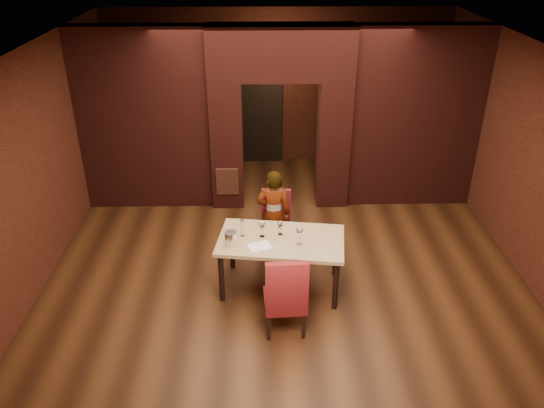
{
  "coord_description": "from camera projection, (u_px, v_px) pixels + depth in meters",
  "views": [
    {
      "loc": [
        -0.33,
        -6.84,
        4.64
      ],
      "look_at": [
        -0.19,
        0.0,
        1.0
      ],
      "focal_mm": 35.0,
      "sensor_mm": 36.0,
      "label": 1
    }
  ],
  "objects": [
    {
      "name": "tasting_sheet",
      "position": [
        260.0,
        246.0,
        7.1
      ],
      "size": [
        0.36,
        0.31,
        0.0
      ],
      "primitive_type": "cube",
      "rotation": [
        0.0,
        0.0,
        0.37
      ],
      "color": "white",
      "rests_on": "dining_table"
    },
    {
      "name": "chair_far",
      "position": [
        275.0,
        224.0,
        8.24
      ],
      "size": [
        0.49,
        0.49,
        1.0
      ],
      "primitive_type": "cube",
      "rotation": [
        0.0,
        0.0,
        -0.09
      ],
      "color": "maroon",
      "rests_on": "ground"
    },
    {
      "name": "person_seated",
      "position": [
        273.0,
        214.0,
        8.08
      ],
      "size": [
        0.52,
        0.35,
        1.43
      ],
      "primitive_type": "imported",
      "rotation": [
        0.0,
        0.0,
        3.14
      ],
      "color": "silver",
      "rests_on": "ground"
    },
    {
      "name": "vent_panel",
      "position": [
        227.0,
        182.0,
        9.45
      ],
      "size": [
        0.4,
        0.03,
        0.5
      ],
      "primitive_type": "cube",
      "color": "#AD5032",
      "rests_on": "ground"
    },
    {
      "name": "floor",
      "position": [
        284.0,
        261.0,
        8.22
      ],
      "size": [
        8.0,
        8.0,
        0.0
      ],
      "primitive_type": "plane",
      "color": "#452511",
      "rests_on": "ground"
    },
    {
      "name": "chair_near",
      "position": [
        285.0,
        291.0,
        6.61
      ],
      "size": [
        0.55,
        0.55,
        1.14
      ],
      "primitive_type": "cube",
      "rotation": [
        0.0,
        0.0,
        3.19
      ],
      "color": "maroon",
      "rests_on": "ground"
    },
    {
      "name": "wine_glass_c",
      "position": [
        300.0,
        237.0,
        7.09
      ],
      "size": [
        0.09,
        0.09,
        0.23
      ],
      "primitive_type": null,
      "color": "white",
      "rests_on": "dining_table"
    },
    {
      "name": "wing_wall_right",
      "position": [
        415.0,
        119.0,
        9.28
      ],
      "size": [
        2.28,
        0.35,
        3.2
      ],
      "primitive_type": "cube",
      "color": "maroon",
      "rests_on": "ground"
    },
    {
      "name": "wine_glass_a",
      "position": [
        262.0,
        230.0,
        7.27
      ],
      "size": [
        0.09,
        0.09,
        0.21
      ],
      "primitive_type": null,
      "color": "white",
      "rests_on": "dining_table"
    },
    {
      "name": "wing_wall_left",
      "position": [
        145.0,
        121.0,
        9.19
      ],
      "size": [
        2.28,
        0.35,
        3.2
      ],
      "primitive_type": "cube",
      "color": "maroon",
      "rests_on": "ground"
    },
    {
      "name": "potted_plant",
      "position": [
        321.0,
        233.0,
        8.5
      ],
      "size": [
        0.52,
        0.48,
        0.47
      ],
      "primitive_type": "imported",
      "rotation": [
        0.0,
        0.0,
        0.33
      ],
      "color": "#336A2B",
      "rests_on": "ground"
    },
    {
      "name": "wine_bucket",
      "position": [
        231.0,
        239.0,
        7.08
      ],
      "size": [
        0.16,
        0.16,
        0.2
      ],
      "primitive_type": "cylinder",
      "color": "silver",
      "rests_on": "dining_table"
    },
    {
      "name": "wall_right",
      "position": [
        531.0,
        164.0,
        7.54
      ],
      "size": [
        0.04,
        8.0,
        3.2
      ],
      "primitive_type": "cube",
      "color": "#612414",
      "rests_on": "ground"
    },
    {
      "name": "lintel",
      "position": [
        281.0,
        53.0,
        8.7
      ],
      "size": [
        2.45,
        0.55,
        0.9
      ],
      "primitive_type": "cube",
      "color": "maroon",
      "rests_on": "ground"
    },
    {
      "name": "wall_front",
      "position": [
        308.0,
        385.0,
        3.94
      ],
      "size": [
        7.0,
        0.04,
        3.2
      ],
      "primitive_type": "cube",
      "color": "#612414",
      "rests_on": "ground"
    },
    {
      "name": "water_bottle",
      "position": [
        242.0,
        227.0,
        7.28
      ],
      "size": [
        0.06,
        0.06,
        0.26
      ],
      "primitive_type": "cylinder",
      "color": "silver",
      "rests_on": "dining_table"
    },
    {
      "name": "wall_back",
      "position": [
        277.0,
        88.0,
        11.0
      ],
      "size": [
        7.0,
        0.04,
        3.2
      ],
      "primitive_type": "cube",
      "color": "#612414",
      "rests_on": "ground"
    },
    {
      "name": "wine_glass_b",
      "position": [
        280.0,
        228.0,
        7.32
      ],
      "size": [
        0.08,
        0.08,
        0.2
      ],
      "primitive_type": null,
      "color": "silver",
      "rests_on": "dining_table"
    },
    {
      "name": "rear_door",
      "position": [
        258.0,
        114.0,
        11.2
      ],
      "size": [
        0.9,
        0.08,
        2.1
      ],
      "primitive_type": "cube",
      "color": "black",
      "rests_on": "ground"
    },
    {
      "name": "ceiling",
      "position": [
        287.0,
        51.0,
        6.72
      ],
      "size": [
        7.0,
        8.0,
        0.04
      ],
      "primitive_type": "cube",
      "color": "silver",
      "rests_on": "ground"
    },
    {
      "name": "rear_door_frame",
      "position": [
        258.0,
        115.0,
        11.16
      ],
      "size": [
        1.02,
        0.04,
        2.22
      ],
      "primitive_type": "cube",
      "color": "black",
      "rests_on": "ground"
    },
    {
      "name": "dining_table",
      "position": [
        281.0,
        263.0,
        7.46
      ],
      "size": [
        1.83,
        1.19,
        0.8
      ],
      "primitive_type": "cube",
      "rotation": [
        0.0,
        0.0,
        -0.13
      ],
      "color": "tan",
      "rests_on": "ground"
    },
    {
      "name": "wall_left",
      "position": [
        36.0,
        168.0,
        7.41
      ],
      "size": [
        0.04,
        8.0,
        3.2
      ],
      "primitive_type": "cube",
      "color": "#612414",
      "rests_on": "ground"
    },
    {
      "name": "pillar_left",
      "position": [
        227.0,
        144.0,
        9.43
      ],
      "size": [
        0.55,
        0.55,
        2.3
      ],
      "primitive_type": "cube",
      "color": "maroon",
      "rests_on": "ground"
    },
    {
      "name": "pillar_right",
      "position": [
        333.0,
        143.0,
        9.47
      ],
      "size": [
        0.55,
        0.55,
        2.3
      ],
      "primitive_type": "cube",
      "color": "maroon",
      "rests_on": "ground"
    }
  ]
}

